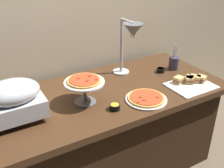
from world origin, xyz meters
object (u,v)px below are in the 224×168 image
(pizza_plate_front, at_px, (146,99))
(chafing_dish, at_px, (13,99))
(heat_lamp, at_px, (131,35))
(sandwich_platter, at_px, (191,82))
(pizza_plate_center, at_px, (84,84))
(sauce_cup_far, at_px, (115,107))
(sauce_cup_near, at_px, (161,70))
(utensil_holder, at_px, (174,63))

(pizza_plate_front, bearing_deg, chafing_dish, 165.63)
(heat_lamp, xyz_separation_m, sandwich_platter, (0.35, -0.34, -0.34))
(chafing_dish, relative_size, pizza_plate_center, 1.28)
(chafing_dish, height_order, heat_lamp, heat_lamp)
(pizza_plate_center, distance_m, sandwich_platter, 0.85)
(sandwich_platter, height_order, sauce_cup_far, sandwich_platter)
(heat_lamp, relative_size, sauce_cup_near, 7.07)
(pizza_plate_center, xyz_separation_m, sauce_cup_near, (0.77, 0.13, -0.12))
(chafing_dish, bearing_deg, heat_lamp, 8.51)
(chafing_dish, bearing_deg, sauce_cup_far, -19.36)
(chafing_dish, xyz_separation_m, heat_lamp, (0.93, 0.14, 0.21))
(pizza_plate_center, height_order, sandwich_platter, pizza_plate_center)
(heat_lamp, bearing_deg, sandwich_platter, -43.92)
(pizza_plate_front, distance_m, sauce_cup_far, 0.25)
(heat_lamp, bearing_deg, pizza_plate_center, -160.90)
(sauce_cup_near, height_order, utensil_holder, utensil_holder)
(sandwich_platter, bearing_deg, sauce_cup_near, 99.80)
(pizza_plate_center, height_order, utensil_holder, utensil_holder)
(sauce_cup_far, height_order, utensil_holder, utensil_holder)
(heat_lamp, bearing_deg, pizza_plate_front, -104.75)
(heat_lamp, height_order, pizza_plate_front, heat_lamp)
(utensil_holder, bearing_deg, pizza_plate_front, -149.07)
(heat_lamp, relative_size, pizza_plate_center, 1.72)
(heat_lamp, distance_m, pizza_plate_front, 0.51)
(chafing_dish, relative_size, sauce_cup_near, 5.26)
(pizza_plate_front, distance_m, sauce_cup_near, 0.51)
(sandwich_platter, bearing_deg, pizza_plate_center, 168.19)
(chafing_dish, relative_size, sandwich_platter, 1.02)
(heat_lamp, bearing_deg, sauce_cup_far, -134.89)
(chafing_dish, height_order, sandwich_platter, chafing_dish)
(chafing_dish, relative_size, utensil_holder, 1.51)
(heat_lamp, xyz_separation_m, pizza_plate_front, (-0.09, -0.35, -0.35))
(chafing_dish, bearing_deg, sauce_cup_near, 4.87)
(sandwich_platter, xyz_separation_m, utensil_holder, (0.09, 0.30, 0.04))
(pizza_plate_center, bearing_deg, sauce_cup_near, 9.53)
(utensil_holder, bearing_deg, pizza_plate_center, -172.00)
(pizza_plate_center, relative_size, utensil_holder, 1.19)
(pizza_plate_front, relative_size, sandwich_platter, 0.85)
(chafing_dish, distance_m, heat_lamp, 0.97)
(chafing_dish, distance_m, pizza_plate_front, 0.88)
(pizza_plate_front, height_order, sandwich_platter, sandwich_platter)
(pizza_plate_front, bearing_deg, utensil_holder, 30.93)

